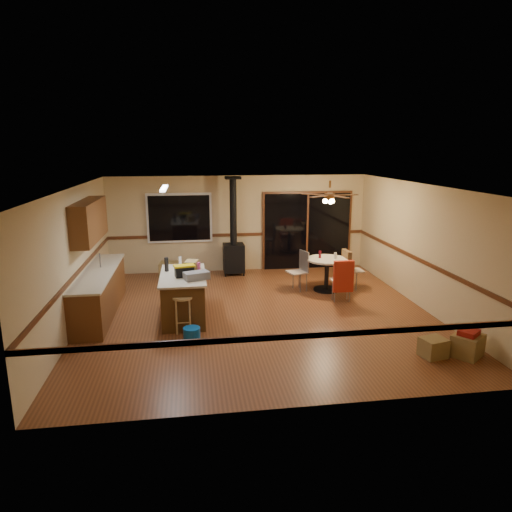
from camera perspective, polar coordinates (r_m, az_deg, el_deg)
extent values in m
plane|color=brown|center=(9.45, 0.26, -7.22)|extent=(7.00, 7.00, 0.00)
plane|color=silver|center=(8.87, 0.28, 8.70)|extent=(7.00, 7.00, 0.00)
plane|color=tan|center=(12.48, -2.13, 4.06)|extent=(7.00, 0.00, 7.00)
plane|color=tan|center=(5.78, 5.49, -7.26)|extent=(7.00, 0.00, 7.00)
plane|color=tan|center=(9.24, -21.73, -0.25)|extent=(0.00, 7.00, 7.00)
plane|color=tan|center=(10.19, 20.14, 1.09)|extent=(0.00, 7.00, 7.00)
cube|color=black|center=(12.33, -9.54, 4.71)|extent=(1.72, 0.10, 1.32)
cube|color=black|center=(12.81, 6.40, 3.10)|extent=(2.52, 0.10, 2.10)
cube|color=brown|center=(9.87, -18.95, -4.43)|extent=(0.60, 3.00, 0.86)
cube|color=#C3B597|center=(9.75, -19.15, -1.91)|extent=(0.64, 3.04, 0.04)
cube|color=brown|center=(9.76, -20.12, 4.17)|extent=(0.35, 2.00, 0.80)
cube|color=#503114|center=(9.21, -9.03, -5.10)|extent=(0.80, 1.60, 0.86)
cube|color=#C3B597|center=(9.08, -9.14, -2.41)|extent=(0.88, 1.68, 0.04)
cube|color=black|center=(12.19, -2.80, -0.23)|extent=(0.55, 0.50, 0.75)
cylinder|color=black|center=(11.95, -2.87, 5.65)|extent=(0.18, 0.18, 1.77)
cylinder|color=brown|center=(10.61, 9.18, 7.41)|extent=(0.24, 0.24, 0.10)
cylinder|color=brown|center=(10.58, 9.24, 8.86)|extent=(0.05, 0.05, 0.16)
sphere|color=#FFD88C|center=(10.62, 9.16, 6.77)|extent=(0.16, 0.16, 0.16)
cube|color=white|center=(9.09, -11.43, 8.29)|extent=(0.10, 1.20, 0.04)
cube|color=slate|center=(8.69, -7.45, -2.44)|extent=(0.53, 0.40, 0.14)
cube|color=black|center=(8.91, -8.94, -1.93)|extent=(0.39, 0.26, 0.20)
cube|color=gold|center=(8.88, -8.97, -1.23)|extent=(0.43, 0.29, 0.03)
cube|color=olive|center=(9.27, -8.06, -1.24)|extent=(0.30, 0.36, 0.21)
cylinder|color=black|center=(9.33, -11.12, -1.04)|extent=(0.11, 0.11, 0.28)
cylinder|color=#D84C8C|center=(9.15, -7.16, -1.42)|extent=(0.08, 0.08, 0.21)
cylinder|color=white|center=(9.75, -9.46, -0.64)|extent=(0.08, 0.08, 0.19)
cylinder|color=tan|center=(8.55, -9.09, -7.18)|extent=(0.40, 0.40, 0.69)
cylinder|color=#0C54AB|center=(8.21, -8.03, -9.69)|extent=(0.37, 0.37, 0.25)
cylinder|color=black|center=(11.06, 8.75, -4.15)|extent=(0.60, 0.60, 0.04)
cylinder|color=black|center=(10.95, 8.82, -2.31)|extent=(0.10, 0.10, 0.70)
cylinder|color=#C3B597|center=(10.86, 8.89, -0.43)|extent=(0.97, 0.97, 0.04)
cylinder|color=#590C14|center=(10.89, 8.00, 0.21)|extent=(0.07, 0.07, 0.17)
cylinder|color=beige|center=(10.84, 9.89, 0.04)|extent=(0.09, 0.09, 0.15)
cube|color=tan|center=(10.85, 5.14, -2.03)|extent=(0.50, 0.50, 0.03)
cube|color=slate|center=(10.88, 6.03, -0.64)|extent=(0.15, 0.39, 0.50)
cube|color=tan|center=(10.33, 10.49, -3.00)|extent=(0.41, 0.41, 0.03)
cube|color=slate|center=(10.09, 10.87, -1.94)|extent=(0.40, 0.04, 0.50)
cube|color=#A72513|center=(10.09, 10.88, -2.52)|extent=(0.44, 0.11, 0.70)
cube|color=tan|center=(11.20, 12.18, -1.78)|extent=(0.40, 0.40, 0.03)
cube|color=slate|center=(11.08, 11.33, -0.58)|extent=(0.03, 0.40, 0.50)
cube|color=#50381E|center=(11.09, 11.21, -1.08)|extent=(0.10, 0.44, 0.70)
cube|color=olive|center=(12.06, -10.63, -1.78)|extent=(0.60, 0.51, 0.43)
cube|color=olive|center=(8.34, 24.92, -10.09)|extent=(0.63, 0.61, 0.37)
cube|color=olive|center=(8.11, 21.28, -10.61)|extent=(0.45, 0.41, 0.31)
cube|color=maroon|center=(8.26, 25.08, -8.65)|extent=(0.42, 0.41, 0.09)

